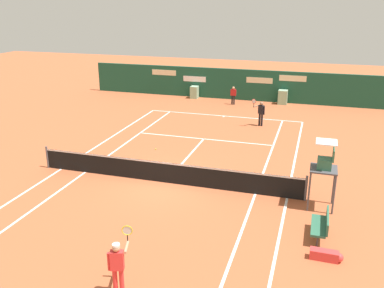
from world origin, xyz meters
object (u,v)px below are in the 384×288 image
Objects in this scene: equipment_bag at (327,256)px; player_bench at (322,224)px; umpire_chair at (324,166)px; player_near_side at (118,263)px; tennis_ball_near_service_line at (156,149)px; player_on_baseline at (261,112)px; ball_kid_centre_post at (233,94)px.

player_bench is at bearing 99.03° from equipment_bag.
player_bench is at bearing -178.72° from umpire_chair.
player_near_side is at bearing 131.24° from player_bench.
umpire_chair reaches higher than player_bench.
player_near_side is 26.70× the size of tennis_ball_near_service_line.
tennis_ball_near_service_line is at bearing 63.53° from umpire_chair.
equipment_bag is at bearing -41.68° from tennis_ball_near_service_line.
player_on_baseline is at bearing 52.68° from tennis_ball_near_service_line.
equipment_bag is at bearing 116.83° from ball_kid_centre_post.
player_near_side reaches higher than tennis_ball_near_service_line.
equipment_bag is (0.26, -3.60, -1.58)m from umpire_chair.
umpire_chair is at bearing 94.15° from equipment_bag.
ball_kid_centre_post is at bearing 80.58° from tennis_ball_near_service_line.
umpire_chair is 9.74m from tennis_ball_near_service_line.
equipment_bag is at bearing -170.97° from player_bench.
player_bench is 0.81× the size of player_on_baseline.
ball_kid_centre_post is 20.41× the size of tennis_ball_near_service_line.
tennis_ball_near_service_line is at bearing 89.87° from player_near_side.
ball_kid_centre_post is (-1.49, 22.52, -0.16)m from player_near_side.
player_on_baseline is (-3.86, 10.46, -0.81)m from umpire_chair.
ball_kid_centre_post is at bearing 76.85° from player_near_side.
equipment_bag is 0.56× the size of player_on_baseline.
player_near_side is 11.70m from tennis_ball_near_service_line.
player_on_baseline is 26.59× the size of tennis_ball_near_service_line.
player_on_baseline is 1.30× the size of ball_kid_centre_post.
player_near_side is at bearing 142.90° from umpire_chair.
tennis_ball_near_service_line is at bearing 79.17° from player_on_baseline.
player_on_baseline is 7.84m from tennis_ball_near_service_line.
player_bench is 10.84m from tennis_ball_near_service_line.
ball_kid_centre_post is (-2.84, 5.16, -0.14)m from player_on_baseline.
player_on_baseline is at bearing 20.25° from umpire_chair.
equipment_bag is 14.87× the size of tennis_ball_near_service_line.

